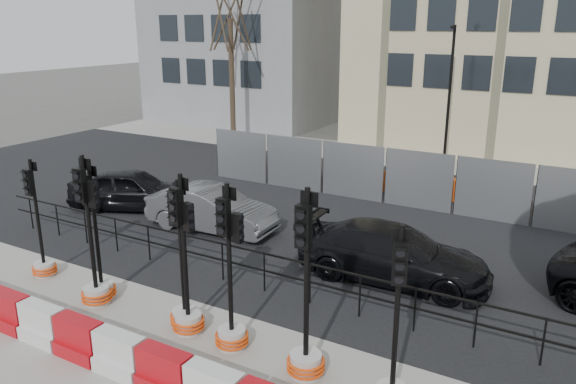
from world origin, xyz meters
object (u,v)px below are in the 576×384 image
Objects in this scene: traffic_signal_d at (187,297)px; car_a at (132,189)px; traffic_signal_a at (42,253)px; car_c at (393,254)px; traffic_signal_h at (393,373)px.

traffic_signal_d is 0.76× the size of car_a.
traffic_signal_a is 0.63× the size of car_c.
traffic_signal_a is 5.33m from car_a.
traffic_signal_h is (4.40, -0.16, -0.14)m from traffic_signal_d.
traffic_signal_d reaches higher than traffic_signal_h.
traffic_signal_a is at bearing 176.42° from car_a.
car_a is (-11.16, 5.43, 0.04)m from traffic_signal_h.
traffic_signal_a is 4.86m from traffic_signal_d.
traffic_signal_h reaches higher than car_a.
traffic_signal_d reaches higher than car_a.
traffic_signal_a is 8.66m from car_c.
traffic_signal_a is at bearing 115.42° from car_c.
car_a is at bearing 156.88° from traffic_signal_d.
traffic_signal_d is 4.41m from traffic_signal_h.
traffic_signal_h is at bearing -163.57° from car_c.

